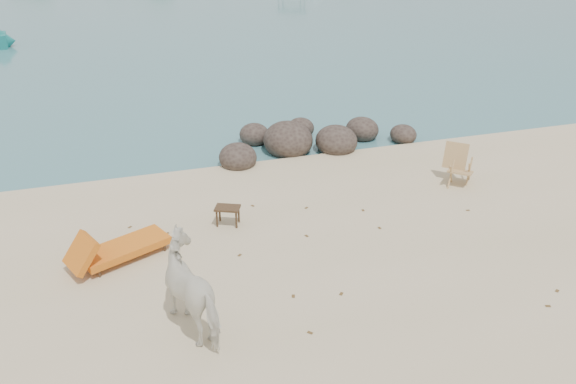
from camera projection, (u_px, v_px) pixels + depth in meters
name	position (u px, v px, depth m)	size (l,w,h in m)	color
boulders	(306.00, 140.00, 17.07)	(6.34, 2.96, 1.11)	#2F251F
cow	(197.00, 289.00, 9.40)	(0.84, 1.84, 1.55)	silver
side_table	(228.00, 217.00, 12.74)	(0.55, 0.36, 0.45)	#302113
lounge_chair	(125.00, 244.00, 11.48)	(2.22, 0.78, 0.67)	orange
deck_chair	(461.00, 167.00, 14.54)	(0.65, 0.72, 1.02)	tan
dead_leaves	(324.00, 256.00, 11.69)	(7.92, 6.10, 0.00)	brown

